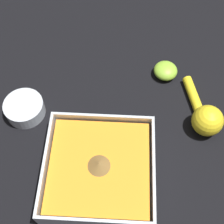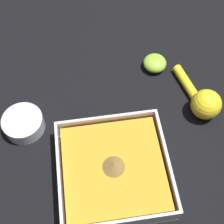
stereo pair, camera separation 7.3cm
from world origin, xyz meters
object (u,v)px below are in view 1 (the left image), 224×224
at_px(lemon_squeezer, 205,117).
at_px(spice_bowl, 25,109).
at_px(lemon_half, 165,71).
at_px(square_dish, 99,169).

bearing_deg(lemon_squeezer, spice_bowl, -104.85).
bearing_deg(lemon_squeezer, lemon_half, -162.97).
xyz_separation_m(spice_bowl, lemon_half, (-0.34, -0.13, -0.00)).
height_order(square_dish, lemon_squeezer, lemon_squeezer).
bearing_deg(lemon_half, spice_bowl, 21.32).
bearing_deg(spice_bowl, square_dish, 142.73).
bearing_deg(lemon_squeezer, square_dish, -73.65).
relative_size(spice_bowl, lemon_half, 1.54).
xyz_separation_m(square_dish, lemon_squeezer, (-0.24, -0.14, 0.01)).
distance_m(lemon_squeezer, lemon_half, 0.17).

